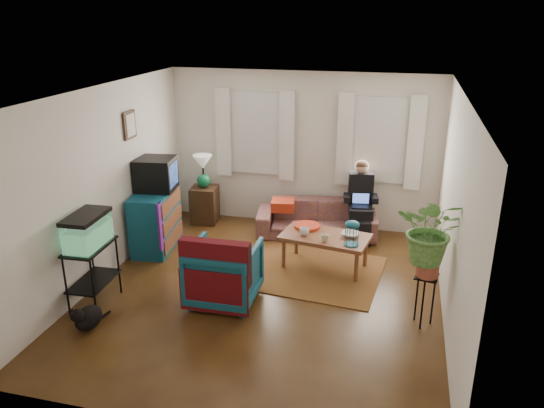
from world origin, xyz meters
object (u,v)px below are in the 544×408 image
(side_table, at_px, (205,204))
(plant_stand, at_px, (424,300))
(dresser, at_px, (156,220))
(armchair, at_px, (224,270))
(coffee_table, at_px, (325,251))
(sofa, at_px, (317,213))
(aquarium_stand, at_px, (93,275))

(side_table, relative_size, plant_stand, 0.98)
(dresser, bearing_deg, armchair, -46.40)
(side_table, height_order, coffee_table, side_table)
(armchair, bearing_deg, coffee_table, -133.01)
(plant_stand, bearing_deg, sofa, 125.54)
(aquarium_stand, bearing_deg, armchair, 14.60)
(sofa, relative_size, aquarium_stand, 2.40)
(dresser, height_order, armchair, dresser)
(sofa, bearing_deg, armchair, -117.43)
(sofa, bearing_deg, dresser, -163.83)
(aquarium_stand, relative_size, armchair, 0.94)
(plant_stand, bearing_deg, aquarium_stand, -172.64)
(sofa, bearing_deg, plant_stand, -63.48)
(armchair, height_order, coffee_table, armchair)
(aquarium_stand, bearing_deg, plant_stand, 4.68)
(dresser, relative_size, plant_stand, 1.60)
(armchair, bearing_deg, side_table, -64.73)
(sofa, xyz_separation_m, dresser, (-2.33, -1.10, 0.09))
(side_table, relative_size, armchair, 0.74)
(side_table, distance_m, coffee_table, 2.62)
(dresser, height_order, aquarium_stand, dresser)
(coffee_table, bearing_deg, dresser, -171.69)
(sofa, relative_size, armchair, 2.25)
(side_table, distance_m, armchair, 2.74)
(side_table, height_order, plant_stand, plant_stand)
(sofa, bearing_deg, side_table, 168.16)
(plant_stand, bearing_deg, side_table, 146.42)
(coffee_table, relative_size, plant_stand, 1.89)
(side_table, distance_m, dresser, 1.25)
(armchair, bearing_deg, dresser, -40.12)
(dresser, distance_m, coffee_table, 2.65)
(side_table, relative_size, aquarium_stand, 0.79)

